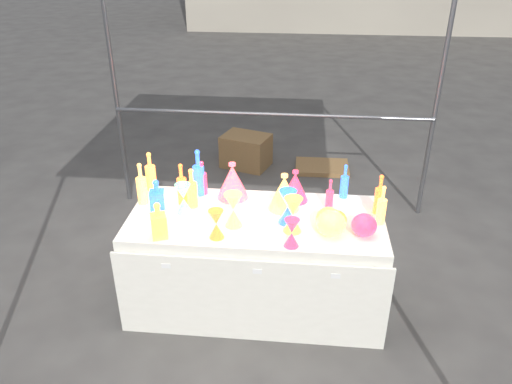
# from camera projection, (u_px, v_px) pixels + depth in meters

# --- Properties ---
(ground) EXTENTS (80.00, 80.00, 0.00)m
(ground) POSITION_uv_depth(u_px,v_px,m) (256.00, 300.00, 3.87)
(ground) COLOR #5D5A56
(ground) RESTS_ON ground
(display_table) EXTENTS (1.84, 0.83, 0.75)m
(display_table) POSITION_uv_depth(u_px,v_px,m) (256.00, 261.00, 3.68)
(display_table) COLOR white
(display_table) RESTS_ON ground
(cardboard_box_closed) EXTENTS (0.63, 0.54, 0.39)m
(cardboard_box_closed) POSITION_uv_depth(u_px,v_px,m) (246.00, 151.00, 5.95)
(cardboard_box_closed) COLOR #987144
(cardboard_box_closed) RESTS_ON ground
(cardboard_box_flat) EXTENTS (0.63, 0.45, 0.05)m
(cardboard_box_flat) POSITION_uv_depth(u_px,v_px,m) (322.00, 167.00, 5.94)
(cardboard_box_flat) COLOR #987144
(cardboard_box_flat) RESTS_ON ground
(bottle_0) EXTENTS (0.10, 0.10, 0.31)m
(bottle_0) POSITION_uv_depth(u_px,v_px,m) (150.00, 171.00, 3.82)
(bottle_0) COLOR #E71543
(bottle_0) RESTS_ON display_table
(bottle_1) EXTENTS (0.10, 0.10, 0.37)m
(bottle_1) POSITION_uv_depth(u_px,v_px,m) (198.00, 172.00, 3.73)
(bottle_1) COLOR #1C9D55
(bottle_1) RESTS_ON display_table
(bottle_2) EXTENTS (0.08, 0.08, 0.32)m
(bottle_2) POSITION_uv_depth(u_px,v_px,m) (182.00, 184.00, 3.61)
(bottle_2) COLOR #F6A219
(bottle_2) RESTS_ON display_table
(bottle_3) EXTENTS (0.09, 0.09, 0.27)m
(bottle_3) POSITION_uv_depth(u_px,v_px,m) (202.00, 178.00, 3.76)
(bottle_3) COLOR #1E31B1
(bottle_3) RESTS_ON display_table
(bottle_4) EXTENTS (0.09, 0.09, 0.32)m
(bottle_4) POSITION_uv_depth(u_px,v_px,m) (141.00, 183.00, 3.62)
(bottle_4) COLOR #168D73
(bottle_4) RESTS_ON display_table
(bottle_6) EXTENTS (0.09, 0.09, 0.30)m
(bottle_6) POSITION_uv_depth(u_px,v_px,m) (192.00, 188.00, 3.58)
(bottle_6) COLOR #E71543
(bottle_6) RESTS_ON display_table
(decanter_0) EXTENTS (0.13, 0.13, 0.25)m
(decanter_0) POSITION_uv_depth(u_px,v_px,m) (158.00, 220.00, 3.23)
(decanter_0) COLOR #E71543
(decanter_0) RESTS_ON display_table
(decanter_2) EXTENTS (0.12, 0.12, 0.26)m
(decanter_2) POSITION_uv_depth(u_px,v_px,m) (157.00, 196.00, 3.52)
(decanter_2) COLOR #1C9D55
(decanter_2) RESTS_ON display_table
(hourglass_0) EXTENTS (0.13, 0.13, 0.20)m
(hourglass_0) POSITION_uv_depth(u_px,v_px,m) (216.00, 224.00, 3.24)
(hourglass_0) COLOR #F6A219
(hourglass_0) RESTS_ON display_table
(hourglass_1) EXTENTS (0.10, 0.10, 0.20)m
(hourglass_1) POSITION_uv_depth(u_px,v_px,m) (292.00, 233.00, 3.15)
(hourglass_1) COLOR #1E31B1
(hourglass_1) RESTS_ON display_table
(hourglass_2) EXTENTS (0.15, 0.15, 0.24)m
(hourglass_2) POSITION_uv_depth(u_px,v_px,m) (233.00, 210.00, 3.36)
(hourglass_2) COLOR #168D73
(hourglass_2) RESTS_ON display_table
(hourglass_3) EXTENTS (0.14, 0.14, 0.22)m
(hourglass_3) POSITION_uv_depth(u_px,v_px,m) (184.00, 199.00, 3.52)
(hourglass_3) COLOR #B4247B
(hourglass_3) RESTS_ON display_table
(hourglass_4) EXTENTS (0.15, 0.15, 0.25)m
(hourglass_4) POSITION_uv_depth(u_px,v_px,m) (293.00, 215.00, 3.30)
(hourglass_4) COLOR #E71543
(hourglass_4) RESTS_ON display_table
(hourglass_5) EXTENTS (0.16, 0.16, 0.25)m
(hourglass_5) POSITION_uv_depth(u_px,v_px,m) (288.00, 207.00, 3.39)
(hourglass_5) COLOR #1C9D55
(hourglass_5) RESTS_ON display_table
(globe_0) EXTENTS (0.19, 0.19, 0.14)m
(globe_0) POSITION_uv_depth(u_px,v_px,m) (329.00, 220.00, 3.34)
(globe_0) COLOR #E71543
(globe_0) RESTS_ON display_table
(globe_1) EXTENTS (0.24, 0.24, 0.15)m
(globe_1) POSITION_uv_depth(u_px,v_px,m) (331.00, 225.00, 3.27)
(globe_1) COLOR #168D73
(globe_1) RESTS_ON display_table
(globe_2) EXTENTS (0.18, 0.18, 0.12)m
(globe_2) POSITION_uv_depth(u_px,v_px,m) (336.00, 221.00, 3.36)
(globe_2) COLOR #F6A219
(globe_2) RESTS_ON display_table
(globe_3) EXTENTS (0.20, 0.20, 0.14)m
(globe_3) POSITION_uv_depth(u_px,v_px,m) (364.00, 226.00, 3.28)
(globe_3) COLOR #1E31B1
(globe_3) RESTS_ON display_table
(lampshade_1) EXTENTS (0.24, 0.24, 0.28)m
(lampshade_1) POSITION_uv_depth(u_px,v_px,m) (233.00, 180.00, 3.71)
(lampshade_1) COLOR #FFAF35
(lampshade_1) RESTS_ON display_table
(lampshade_2) EXTENTS (0.27, 0.27, 0.24)m
(lampshade_2) POSITION_uv_depth(u_px,v_px,m) (295.00, 185.00, 3.68)
(lampshade_2) COLOR #1E31B1
(lampshade_2) RESTS_ON display_table
(lampshade_3) EXTENTS (0.26, 0.26, 0.27)m
(lampshade_3) POSITION_uv_depth(u_px,v_px,m) (284.00, 191.00, 3.56)
(lampshade_3) COLOR #168D73
(lampshade_3) RESTS_ON display_table
(bottle_8) EXTENTS (0.07, 0.07, 0.27)m
(bottle_8) POSITION_uv_depth(u_px,v_px,m) (345.00, 181.00, 3.71)
(bottle_8) COLOR #1C9D55
(bottle_8) RESTS_ON display_table
(bottle_9) EXTENTS (0.07, 0.07, 0.30)m
(bottle_9) POSITION_uv_depth(u_px,v_px,m) (380.00, 194.00, 3.50)
(bottle_9) COLOR #F6A219
(bottle_9) RESTS_ON display_table
(bottle_10) EXTENTS (0.07, 0.07, 0.25)m
(bottle_10) POSITION_uv_depth(u_px,v_px,m) (330.00, 195.00, 3.54)
(bottle_10) COLOR #1E31B1
(bottle_10) RESTS_ON display_table
(bottle_11) EXTENTS (0.08, 0.08, 0.29)m
(bottle_11) POSITION_uv_depth(u_px,v_px,m) (382.00, 205.00, 3.38)
(bottle_11) COLOR #168D73
(bottle_11) RESTS_ON display_table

